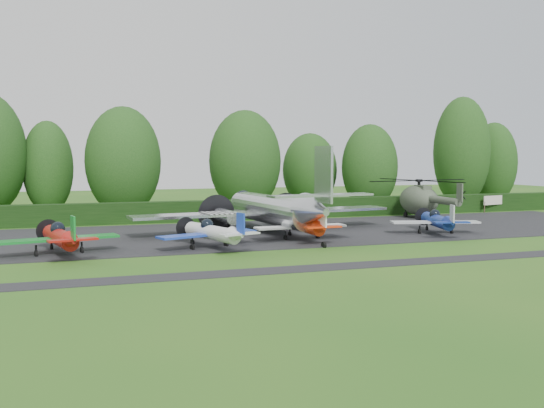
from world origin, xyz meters
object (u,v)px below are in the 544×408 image
object	(u,v)px
light_plane_blue	(437,221)
helicopter	(419,197)
transport_plane	(272,209)
light_plane_orange	(303,225)
sign_board	(494,201)
light_plane_white	(212,232)
light_plane_red	(60,237)

from	to	relation	value
light_plane_blue	helicopter	size ratio (longest dim) A/B	0.52
transport_plane	light_plane_orange	xyz separation A→B (m)	(1.01, -4.36, -0.89)
helicopter	sign_board	xyz separation A→B (m)	(12.03, 3.46, -0.89)
light_plane_white	helicopter	distance (m)	28.40
helicopter	light_plane_red	bearing A→B (deg)	-164.32
light_plane_orange	helicopter	bearing A→B (deg)	35.80
light_plane_orange	sign_board	xyz separation A→B (m)	(29.36, 14.92, 0.11)
light_plane_orange	light_plane_blue	size ratio (longest dim) A/B	1.00
light_plane_white	sign_board	size ratio (longest dim) A/B	2.31
light_plane_red	helicopter	bearing A→B (deg)	33.08
light_plane_red	light_plane_white	size ratio (longest dim) A/B	1.04
helicopter	sign_board	bearing A→B (deg)	10.87
light_plane_red	light_plane_orange	xyz separation A→B (m)	(17.45, 1.80, -0.07)
sign_board	light_plane_orange	bearing A→B (deg)	-140.09
light_plane_orange	helicopter	xyz separation A→B (m)	(17.33, 11.46, 1.00)
light_plane_white	light_plane_blue	size ratio (longest dim) A/B	1.02
light_plane_white	helicopter	xyz separation A→B (m)	(24.93, 13.58, 0.98)
light_plane_orange	light_plane_blue	bearing A→B (deg)	0.34
transport_plane	sign_board	size ratio (longest dim) A/B	6.87
helicopter	transport_plane	bearing A→B (deg)	-164.03
helicopter	light_plane_blue	bearing A→B (deg)	-121.21
light_plane_orange	sign_board	bearing A→B (deg)	29.26
transport_plane	light_plane_red	bearing A→B (deg)	-153.00
light_plane_red	light_plane_blue	bearing A→B (deg)	14.97
light_plane_blue	helicopter	distance (m)	13.23
helicopter	light_plane_white	bearing A→B (deg)	-156.60
light_plane_blue	light_plane_orange	bearing A→B (deg)	162.24
light_plane_blue	helicopter	xyz separation A→B (m)	(5.79, 11.86, 1.00)
light_plane_red	helicopter	size ratio (longest dim) A/B	0.55
light_plane_red	light_plane_orange	size ratio (longest dim) A/B	1.06
transport_plane	light_plane_blue	bearing A→B (deg)	-14.33
transport_plane	helicopter	world-z (taller)	transport_plane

